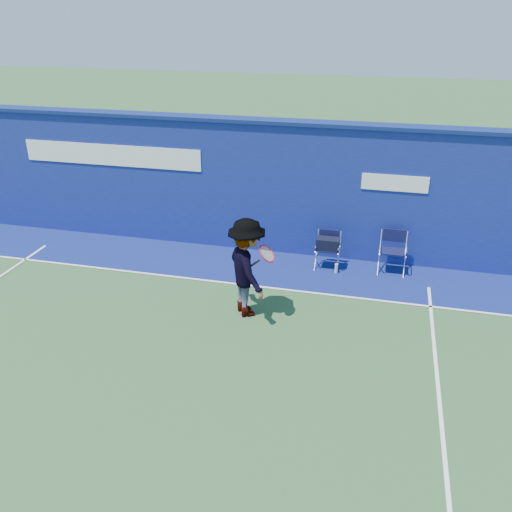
% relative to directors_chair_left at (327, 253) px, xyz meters
% --- Properties ---
extents(ground, '(80.00, 80.00, 0.00)m').
position_rel_directors_chair_left_xyz_m(ground, '(-2.31, -4.46, -0.35)').
color(ground, '#2E532C').
rests_on(ground, ground).
extents(stadium_wall, '(24.00, 0.50, 3.08)m').
position_rel_directors_chair_left_xyz_m(stadium_wall, '(-2.32, 0.74, 1.20)').
color(stadium_wall, navy).
rests_on(stadium_wall, ground).
extents(out_of_bounds_strip, '(24.00, 1.80, 0.01)m').
position_rel_directors_chair_left_xyz_m(out_of_bounds_strip, '(-2.31, -0.36, -0.34)').
color(out_of_bounds_strip, navy).
rests_on(out_of_bounds_strip, ground).
extents(court_lines, '(24.00, 12.00, 0.01)m').
position_rel_directors_chair_left_xyz_m(court_lines, '(-2.31, -3.86, -0.33)').
color(court_lines, white).
rests_on(court_lines, out_of_bounds_strip).
extents(directors_chair_left, '(0.50, 0.44, 0.83)m').
position_rel_directors_chair_left_xyz_m(directors_chair_left, '(0.00, 0.00, 0.00)').
color(directors_chair_left, silver).
rests_on(directors_chair_left, ground).
extents(directors_chair_right, '(0.55, 0.49, 0.92)m').
position_rel_directors_chair_left_xyz_m(directors_chair_right, '(1.40, 0.12, -0.06)').
color(directors_chair_right, silver).
rests_on(directors_chair_right, ground).
extents(water_bottle, '(0.07, 0.07, 0.22)m').
position_rel_directors_chair_left_xyz_m(water_bottle, '(0.24, -0.22, -0.24)').
color(water_bottle, silver).
rests_on(water_bottle, ground).
extents(tennis_player, '(1.29, 1.42, 1.91)m').
position_rel_directors_chair_left_xyz_m(tennis_player, '(-1.24, -2.31, 0.61)').
color(tennis_player, '#EA4738').
rests_on(tennis_player, ground).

